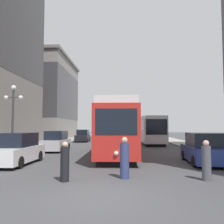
{
  "coord_description": "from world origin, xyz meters",
  "views": [
    {
      "loc": [
        0.82,
        -7.53,
        2.14
      ],
      "look_at": [
        0.07,
        6.56,
        3.06
      ],
      "focal_mm": 38.24,
      "sensor_mm": 36.0,
      "label": 1
    }
  ],
  "objects_px": {
    "transit_bus": "(149,129)",
    "parked_car_right_far": "(203,149)",
    "parked_car_left_near": "(56,142)",
    "pedestrian_on_sidewalk": "(125,159)",
    "pedestrian_crossing_near": "(65,163)",
    "lamp_post_left_near": "(13,108)",
    "parked_car_left_mid": "(17,150)",
    "parked_car_left_far": "(83,136)",
    "pedestrian_crossing_far": "(206,162)",
    "streetcar": "(117,128)"
  },
  "relations": [
    {
      "from": "parked_car_right_far",
      "to": "pedestrian_crossing_near",
      "type": "distance_m",
      "value": 8.67
    },
    {
      "from": "parked_car_left_mid",
      "to": "parked_car_left_far",
      "type": "bearing_deg",
      "value": 90.04
    },
    {
      "from": "parked_car_left_mid",
      "to": "pedestrian_on_sidewalk",
      "type": "height_order",
      "value": "parked_car_left_mid"
    },
    {
      "from": "streetcar",
      "to": "pedestrian_crossing_far",
      "type": "distance_m",
      "value": 10.14
    },
    {
      "from": "transit_bus",
      "to": "pedestrian_on_sidewalk",
      "type": "relative_size",
      "value": 7.3
    },
    {
      "from": "transit_bus",
      "to": "parked_car_left_mid",
      "type": "height_order",
      "value": "transit_bus"
    },
    {
      "from": "parked_car_left_mid",
      "to": "lamp_post_left_near",
      "type": "height_order",
      "value": "lamp_post_left_near"
    },
    {
      "from": "streetcar",
      "to": "pedestrian_crossing_far",
      "type": "relative_size",
      "value": 8.4
    },
    {
      "from": "lamp_post_left_near",
      "to": "parked_car_left_near",
      "type": "bearing_deg",
      "value": 67.89
    },
    {
      "from": "parked_car_left_mid",
      "to": "parked_car_right_far",
      "type": "distance_m",
      "value": 10.98
    },
    {
      "from": "parked_car_right_far",
      "to": "parked_car_left_near",
      "type": "bearing_deg",
      "value": -30.19
    },
    {
      "from": "streetcar",
      "to": "pedestrian_crossing_near",
      "type": "xyz_separation_m",
      "value": [
        -1.8,
        -9.74,
        -1.37
      ]
    },
    {
      "from": "parked_car_left_far",
      "to": "transit_bus",
      "type": "bearing_deg",
      "value": -21.66
    },
    {
      "from": "parked_car_left_far",
      "to": "lamp_post_left_near",
      "type": "distance_m",
      "value": 19.0
    },
    {
      "from": "pedestrian_crossing_far",
      "to": "pedestrian_crossing_near",
      "type": "bearing_deg",
      "value": 162.95
    },
    {
      "from": "pedestrian_crossing_near",
      "to": "transit_bus",
      "type": "bearing_deg",
      "value": -90.73
    },
    {
      "from": "pedestrian_crossing_near",
      "to": "pedestrian_crossing_far",
      "type": "height_order",
      "value": "pedestrian_crossing_far"
    },
    {
      "from": "parked_car_left_near",
      "to": "pedestrian_on_sidewalk",
      "type": "height_order",
      "value": "parked_car_left_near"
    },
    {
      "from": "lamp_post_left_near",
      "to": "parked_car_left_mid",
      "type": "bearing_deg",
      "value": -60.2
    },
    {
      "from": "parked_car_left_far",
      "to": "parked_car_left_near",
      "type": "bearing_deg",
      "value": -91.76
    },
    {
      "from": "transit_bus",
      "to": "parked_car_right_far",
      "type": "relative_size",
      "value": 2.62
    },
    {
      "from": "transit_bus",
      "to": "pedestrian_crossing_far",
      "type": "distance_m",
      "value": 22.36
    },
    {
      "from": "parked_car_left_far",
      "to": "pedestrian_crossing_far",
      "type": "bearing_deg",
      "value": -71.35
    },
    {
      "from": "parked_car_right_far",
      "to": "pedestrian_crossing_near",
      "type": "xyz_separation_m",
      "value": [
        -7.04,
        -5.06,
        -0.11
      ]
    },
    {
      "from": "transit_bus",
      "to": "pedestrian_on_sidewalk",
      "type": "bearing_deg",
      "value": -99.77
    },
    {
      "from": "streetcar",
      "to": "lamp_post_left_near",
      "type": "xyz_separation_m",
      "value": [
        -7.61,
        -2.18,
        1.43
      ]
    },
    {
      "from": "pedestrian_crossing_far",
      "to": "lamp_post_left_near",
      "type": "xyz_separation_m",
      "value": [
        -11.5,
        7.1,
        2.78
      ]
    },
    {
      "from": "transit_bus",
      "to": "parked_car_left_near",
      "type": "height_order",
      "value": "transit_bus"
    },
    {
      "from": "parked_car_right_far",
      "to": "parked_car_left_far",
      "type": "height_order",
      "value": "same"
    },
    {
      "from": "streetcar",
      "to": "parked_car_left_far",
      "type": "distance_m",
      "value": 17.54
    },
    {
      "from": "transit_bus",
      "to": "lamp_post_left_near",
      "type": "xyz_separation_m",
      "value": [
        -11.49,
        -15.24,
        1.58
      ]
    },
    {
      "from": "parked_car_right_far",
      "to": "lamp_post_left_near",
      "type": "xyz_separation_m",
      "value": [
        -12.85,
        2.5,
        2.69
      ]
    },
    {
      "from": "pedestrian_crossing_far",
      "to": "pedestrian_on_sidewalk",
      "type": "height_order",
      "value": "pedestrian_on_sidewalk"
    },
    {
      "from": "pedestrian_crossing_far",
      "to": "pedestrian_on_sidewalk",
      "type": "xyz_separation_m",
      "value": [
        -3.31,
        0.2,
        0.05
      ]
    },
    {
      "from": "transit_bus",
      "to": "lamp_post_left_near",
      "type": "height_order",
      "value": "lamp_post_left_near"
    },
    {
      "from": "pedestrian_crossing_near",
      "to": "pedestrian_on_sidewalk",
      "type": "relative_size",
      "value": 0.91
    },
    {
      "from": "parked_car_left_far",
      "to": "lamp_post_left_near",
      "type": "relative_size",
      "value": 0.92
    },
    {
      "from": "transit_bus",
      "to": "parked_car_right_far",
      "type": "bearing_deg",
      "value": -86.9
    },
    {
      "from": "parked_car_left_far",
      "to": "pedestrian_crossing_near",
      "type": "relative_size",
      "value": 2.99
    },
    {
      "from": "streetcar",
      "to": "parked_car_left_far",
      "type": "height_order",
      "value": "streetcar"
    },
    {
      "from": "pedestrian_crossing_far",
      "to": "parked_car_left_mid",
      "type": "bearing_deg",
      "value": 136.77
    },
    {
      "from": "streetcar",
      "to": "parked_car_left_near",
      "type": "height_order",
      "value": "streetcar"
    },
    {
      "from": "parked_car_left_mid",
      "to": "pedestrian_crossing_far",
      "type": "relative_size",
      "value": 2.83
    },
    {
      "from": "parked_car_left_near",
      "to": "lamp_post_left_near",
      "type": "relative_size",
      "value": 0.97
    },
    {
      "from": "parked_car_left_far",
      "to": "lamp_post_left_near",
      "type": "xyz_separation_m",
      "value": [
        -1.9,
        -18.71,
        2.69
      ]
    },
    {
      "from": "streetcar",
      "to": "pedestrian_crossing_far",
      "type": "bearing_deg",
      "value": -68.45
    },
    {
      "from": "streetcar",
      "to": "pedestrian_crossing_near",
      "type": "bearing_deg",
      "value": -101.66
    },
    {
      "from": "pedestrian_crossing_near",
      "to": "lamp_post_left_near",
      "type": "distance_m",
      "value": 9.94
    },
    {
      "from": "parked_car_left_mid",
      "to": "pedestrian_crossing_near",
      "type": "xyz_separation_m",
      "value": [
        3.91,
        -4.24,
        -0.11
      ]
    },
    {
      "from": "parked_car_right_far",
      "to": "pedestrian_crossing_near",
      "type": "relative_size",
      "value": 3.07
    }
  ]
}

